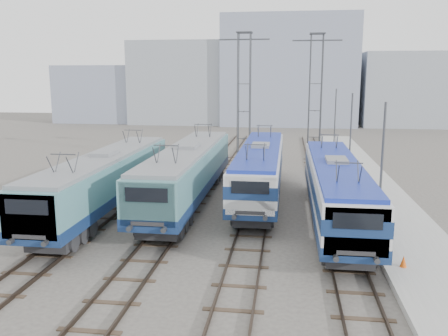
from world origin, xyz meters
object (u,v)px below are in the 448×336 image
(locomotive_far_left, at_px, (105,178))
(locomotive_center_left, at_px, (188,171))
(locomotive_center_right, at_px, (260,167))
(mast_mid, at_px, (350,141))
(catenary_tower_east, at_px, (315,93))
(mast_rear, at_px, (335,125))
(locomotive_far_right, at_px, (336,185))
(safety_cone, at_px, (403,261))
(catenary_tower_west, at_px, (244,93))
(mast_front, at_px, (381,174))

(locomotive_far_left, relative_size, locomotive_center_left, 0.96)
(locomotive_center_right, xyz_separation_m, mast_mid, (6.35, 4.16, 1.27))
(locomotive_center_left, distance_m, catenary_tower_east, 19.09)
(mast_rear, bearing_deg, locomotive_far_right, -95.00)
(locomotive_far_right, bearing_deg, safety_cone, -71.47)
(locomotive_center_left, height_order, catenary_tower_east, catenary_tower_east)
(catenary_tower_west, distance_m, mast_mid, 12.16)
(locomotive_center_right, relative_size, mast_rear, 2.48)
(locomotive_far_left, relative_size, mast_rear, 2.51)
(catenary_tower_east, relative_size, mast_rear, 1.71)
(catenary_tower_east, distance_m, mast_rear, 4.28)
(locomotive_far_left, bearing_deg, mast_front, -11.07)
(mast_rear, bearing_deg, mast_front, -90.00)
(catenary_tower_east, bearing_deg, mast_front, -84.55)
(catenary_tower_west, distance_m, mast_rear, 9.99)
(locomotive_center_right, relative_size, catenary_tower_east, 1.45)
(locomotive_far_right, height_order, catenary_tower_west, catenary_tower_west)
(locomotive_far_left, distance_m, locomotive_far_right, 13.50)
(mast_mid, bearing_deg, safety_cone, -88.60)
(catenary_tower_east, height_order, mast_rear, catenary_tower_east)
(catenary_tower_west, xyz_separation_m, safety_cone, (8.99, -23.81, -6.10))
(locomotive_far_left, distance_m, catenary_tower_west, 18.82)
(locomotive_center_right, xyz_separation_m, locomotive_far_right, (4.50, -4.98, -0.01))
(mast_front, distance_m, mast_mid, 12.00)
(locomotive_center_left, xyz_separation_m, mast_front, (10.85, -5.61, 1.23))
(locomotive_center_right, bearing_deg, mast_mid, 33.21)
(mast_mid, bearing_deg, locomotive_center_left, -149.49)
(locomotive_far_left, xyz_separation_m, locomotive_center_right, (9.00, 4.84, 0.03))
(safety_cone, bearing_deg, mast_rear, 90.80)
(locomotive_far_right, xyz_separation_m, catenary_tower_west, (-6.75, 17.13, 4.43))
(locomotive_far_left, distance_m, safety_cone, 17.23)
(locomotive_center_left, height_order, mast_front, mast_front)
(locomotive_far_right, bearing_deg, mast_rear, 85.00)
(locomotive_far_right, height_order, mast_rear, mast_rear)
(locomotive_center_left, height_order, catenary_tower_west, catenary_tower_west)
(locomotive_far_right, bearing_deg, locomotive_center_right, 132.12)
(locomotive_center_left, bearing_deg, catenary_tower_west, 81.12)
(locomotive_center_right, distance_m, mast_rear, 17.41)
(catenary_tower_west, relative_size, safety_cone, 24.51)
(catenary_tower_east, bearing_deg, mast_rear, 43.60)
(locomotive_center_right, xyz_separation_m, mast_front, (6.35, -7.84, 1.27))
(mast_front, bearing_deg, locomotive_far_left, 168.93)
(locomotive_far_right, distance_m, catenary_tower_west, 18.94)
(locomotive_far_right, relative_size, mast_mid, 2.47)
(mast_mid, bearing_deg, locomotive_far_right, -101.45)
(mast_mid, bearing_deg, catenary_tower_east, 101.86)
(locomotive_center_left, xyz_separation_m, safety_cone, (11.24, -9.41, -1.73))
(catenary_tower_west, xyz_separation_m, mast_front, (8.60, -20.00, -3.14))
(locomotive_far_right, bearing_deg, locomotive_center_left, 163.06)
(locomotive_far_left, xyz_separation_m, catenary_tower_east, (13.25, 19.00, 4.45))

